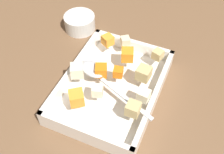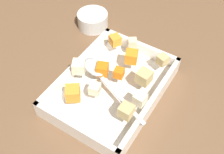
# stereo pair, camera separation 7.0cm
# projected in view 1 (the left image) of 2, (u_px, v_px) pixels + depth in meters

# --- Properties ---
(ground_plane) EXTENTS (4.00, 4.00, 0.00)m
(ground_plane) POSITION_uv_depth(u_px,v_px,m) (116.00, 91.00, 0.74)
(ground_plane) COLOR brown
(baking_dish) EXTENTS (0.33, 0.24, 0.05)m
(baking_dish) POSITION_uv_depth(u_px,v_px,m) (112.00, 88.00, 0.73)
(baking_dish) COLOR white
(baking_dish) RESTS_ON ground_plane
(carrot_chunk_far_right) EXTENTS (0.04, 0.04, 0.03)m
(carrot_chunk_far_right) POSITION_uv_depth(u_px,v_px,m) (101.00, 71.00, 0.70)
(carrot_chunk_far_right) COLOR orange
(carrot_chunk_far_right) RESTS_ON baking_dish
(carrot_chunk_rim_edge) EXTENTS (0.03, 0.03, 0.02)m
(carrot_chunk_rim_edge) POSITION_uv_depth(u_px,v_px,m) (118.00, 72.00, 0.70)
(carrot_chunk_rim_edge) COLOR orange
(carrot_chunk_rim_edge) RESTS_ON baking_dish
(carrot_chunk_corner_se) EXTENTS (0.04, 0.04, 0.03)m
(carrot_chunk_corner_se) POSITION_uv_depth(u_px,v_px,m) (108.00, 40.00, 0.78)
(carrot_chunk_corner_se) COLOR orange
(carrot_chunk_corner_se) RESTS_ON baking_dish
(carrot_chunk_front_center) EXTENTS (0.05, 0.05, 0.03)m
(carrot_chunk_front_center) POSITION_uv_depth(u_px,v_px,m) (77.00, 98.00, 0.65)
(carrot_chunk_front_center) COLOR orange
(carrot_chunk_front_center) RESTS_ON baking_dish
(carrot_chunk_center) EXTENTS (0.04, 0.04, 0.03)m
(carrot_chunk_center) POSITION_uv_depth(u_px,v_px,m) (128.00, 55.00, 0.74)
(carrot_chunk_center) COLOR orange
(carrot_chunk_center) RESTS_ON baking_dish
(potato_chunk_under_handle) EXTENTS (0.04, 0.04, 0.03)m
(potato_chunk_under_handle) POSITION_uv_depth(u_px,v_px,m) (144.00, 73.00, 0.70)
(potato_chunk_under_handle) COLOR tan
(potato_chunk_under_handle) RESTS_ON baking_dish
(potato_chunk_near_left) EXTENTS (0.04, 0.04, 0.03)m
(potato_chunk_near_left) POSITION_uv_depth(u_px,v_px,m) (77.00, 71.00, 0.70)
(potato_chunk_near_left) COLOR beige
(potato_chunk_near_left) RESTS_ON baking_dish
(potato_chunk_mid_left) EXTENTS (0.03, 0.03, 0.03)m
(potato_chunk_mid_left) POSITION_uv_depth(u_px,v_px,m) (158.00, 54.00, 0.74)
(potato_chunk_mid_left) COLOR tan
(potato_chunk_mid_left) RESTS_ON baking_dish
(potato_chunk_far_left) EXTENTS (0.03, 0.03, 0.03)m
(potato_chunk_far_left) POSITION_uv_depth(u_px,v_px,m) (144.00, 95.00, 0.65)
(potato_chunk_far_left) COLOR beige
(potato_chunk_far_left) RESTS_ON baking_dish
(potato_chunk_heap_top) EXTENTS (0.03, 0.03, 0.03)m
(potato_chunk_heap_top) POSITION_uv_depth(u_px,v_px,m) (97.00, 91.00, 0.66)
(potato_chunk_heap_top) COLOR beige
(potato_chunk_heap_top) RESTS_ON baking_dish
(potato_chunk_near_right) EXTENTS (0.03, 0.03, 0.02)m
(potato_chunk_near_right) POSITION_uv_depth(u_px,v_px,m) (125.00, 41.00, 0.78)
(potato_chunk_near_right) COLOR beige
(potato_chunk_near_right) RESTS_ON baking_dish
(potato_chunk_back_center) EXTENTS (0.03, 0.03, 0.03)m
(potato_chunk_back_center) POSITION_uv_depth(u_px,v_px,m) (133.00, 109.00, 0.63)
(potato_chunk_back_center) COLOR tan
(potato_chunk_back_center) RESTS_ON baking_dish
(serving_spoon) EXTENTS (0.12, 0.23, 0.02)m
(serving_spoon) POSITION_uv_depth(u_px,v_px,m) (96.00, 73.00, 0.71)
(serving_spoon) COLOR silver
(serving_spoon) RESTS_ON baking_dish
(small_prep_bowl) EXTENTS (0.10, 0.10, 0.05)m
(small_prep_bowl) POSITION_uv_depth(u_px,v_px,m) (80.00, 23.00, 0.89)
(small_prep_bowl) COLOR silver
(small_prep_bowl) RESTS_ON ground_plane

